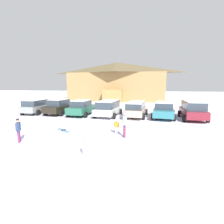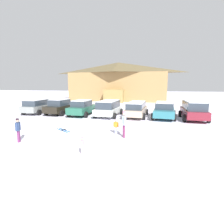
# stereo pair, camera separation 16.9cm
# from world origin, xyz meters

# --- Properties ---
(ground) EXTENTS (160.00, 160.00, 0.00)m
(ground) POSITION_xyz_m (0.00, 0.00, 0.00)
(ground) COLOR white
(ski_lodge) EXTENTS (19.89, 9.58, 7.77)m
(ski_lodge) POSITION_xyz_m (-2.31, 30.51, 3.93)
(ski_lodge) COLOR #9A7747
(ski_lodge) RESTS_ON ground
(parked_grey_wagon) EXTENTS (2.28, 4.22, 1.64)m
(parked_grey_wagon) POSITION_xyz_m (-8.93, 12.40, 0.89)
(parked_grey_wagon) COLOR gray
(parked_grey_wagon) RESTS_ON ground
(parked_black_sedan) EXTENTS (2.55, 4.28, 1.71)m
(parked_black_sedan) POSITION_xyz_m (-6.12, 12.41, 0.86)
(parked_black_sedan) COLOR black
(parked_black_sedan) RESTS_ON ground
(parked_green_coupe) EXTENTS (2.42, 4.32, 1.67)m
(parked_green_coupe) POSITION_xyz_m (-3.34, 12.06, 0.84)
(parked_green_coupe) COLOR #25634C
(parked_green_coupe) RESTS_ON ground
(parked_white_suv) EXTENTS (2.59, 4.67, 1.67)m
(parked_white_suv) POSITION_xyz_m (-0.39, 12.05, 0.90)
(parked_white_suv) COLOR white
(parked_white_suv) RESTS_ON ground
(parked_beige_suv) EXTENTS (2.49, 4.89, 1.56)m
(parked_beige_suv) POSITION_xyz_m (2.51, 12.29, 0.85)
(parked_beige_suv) COLOR tan
(parked_beige_suv) RESTS_ON ground
(parked_teal_hatchback) EXTENTS (2.65, 4.74, 1.63)m
(parked_teal_hatchback) POSITION_xyz_m (5.28, 12.10, 0.83)
(parked_teal_hatchback) COLOR #2B717D
(parked_teal_hatchback) RESTS_ON ground
(parked_maroon_van) EXTENTS (2.34, 4.43, 1.80)m
(parked_maroon_van) POSITION_xyz_m (7.94, 11.80, 0.96)
(parked_maroon_van) COLOR maroon
(parked_maroon_van) RESTS_ON ground
(skier_child_in_orange_jacket) EXTENTS (0.36, 0.17, 0.99)m
(skier_child_in_orange_jacket) POSITION_xyz_m (1.49, 5.55, 0.56)
(skier_child_in_orange_jacket) COLOR #9FA9C9
(skier_child_in_orange_jacket) RESTS_ON ground
(skier_adult_in_blue_parka) EXTENTS (0.32, 0.61, 1.67)m
(skier_adult_in_blue_parka) POSITION_xyz_m (2.12, 4.91, 0.94)
(skier_adult_in_blue_parka) COLOR #722E54
(skier_adult_in_blue_parka) RESTS_ON ground
(skier_teen_in_navy_coat) EXTENTS (0.32, 0.49, 1.41)m
(skier_teen_in_navy_coat) POSITION_xyz_m (-3.82, 2.81, 0.79)
(skier_teen_in_navy_coat) COLOR #6F2E5E
(skier_teen_in_navy_coat) RESTS_ON ground
(skier_child_in_pink_snowsuit) EXTENTS (0.16, 0.33, 0.89)m
(skier_child_in_pink_snowsuit) POSITION_xyz_m (0.54, 1.65, 0.50)
(skier_child_in_pink_snowsuit) COLOR #E1B1CC
(skier_child_in_pink_snowsuit) RESTS_ON ground
(pair_of_skis) EXTENTS (1.48, 1.16, 0.08)m
(pair_of_skis) POSITION_xyz_m (-2.47, 5.72, 0.02)
(pair_of_skis) COLOR blue
(pair_of_skis) RESTS_ON ground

